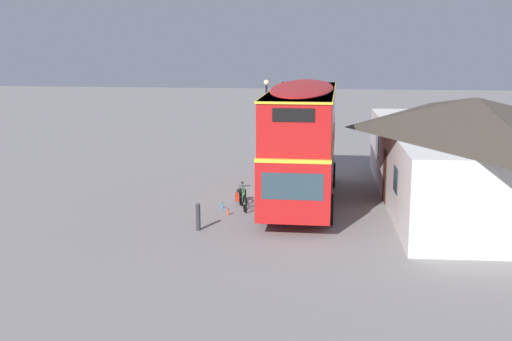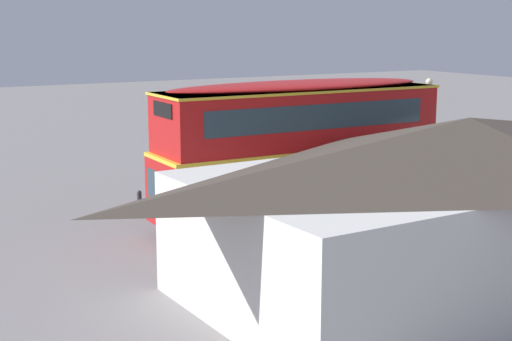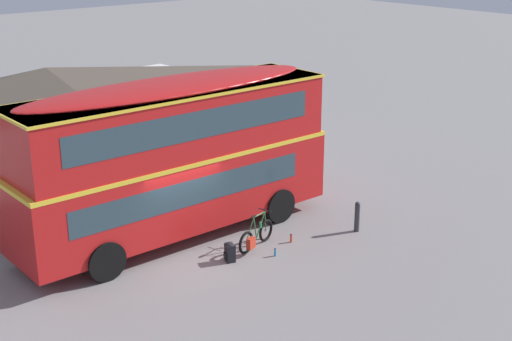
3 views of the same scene
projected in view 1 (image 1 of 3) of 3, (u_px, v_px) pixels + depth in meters
The scene contains 9 objects.
ground_plane at pixel (281, 199), 27.83m from camera, with size 120.00×120.00×0.00m, color gray.
double_decker_bus at pixel (302, 138), 26.65m from camera, with size 9.95×2.72×4.79m.
touring_bicycle at pixel (242, 199), 26.18m from camera, with size 1.68×0.75×1.04m.
backpack_on_ground at pixel (241, 195), 27.29m from camera, with size 0.35×0.38×0.56m.
water_bottle_blue_sports at pixel (222, 206), 26.24m from camera, with size 0.07×0.07×0.24m.
water_bottle_red_squeeze at pixel (228, 212), 25.23m from camera, with size 0.07×0.07×0.26m.
pub_building at pixel (474, 150), 26.65m from camera, with size 15.01×7.73×4.26m.
street_lamp at pixel (266, 113), 34.32m from camera, with size 0.28×0.28×4.45m.
kerb_bollard at pixel (198, 216), 23.20m from camera, with size 0.16×0.16×0.97m.
Camera 1 is at (27.00, 2.13, 6.58)m, focal length 47.26 mm.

